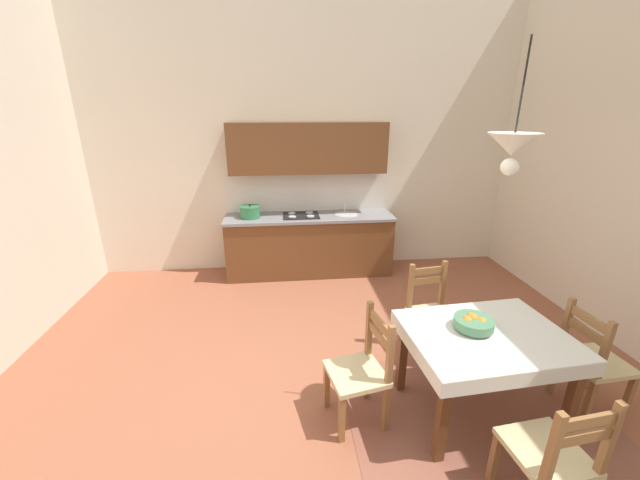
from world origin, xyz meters
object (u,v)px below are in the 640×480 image
Objects in this scene: dining_table at (485,348)px; fruit_bowl at (473,323)px; kitchen_cabinetry at (309,218)px; dining_chair_camera_side at (552,456)px; dining_chair_kitchen_side at (432,313)px; pendant_lamp at (513,146)px; dining_chair_window_side at (592,361)px; dining_chair_tv_side at (361,371)px.

fruit_bowl is (-0.09, 0.06, 0.20)m from dining_table.
dining_chair_camera_side is at bearing -73.25° from kitchen_cabinetry.
dining_chair_kitchen_side is (1.06, -2.13, -0.41)m from kitchen_cabinetry.
dining_chair_window_side is at bearing 0.27° from pendant_lamp.
kitchen_cabinetry is at bearing 124.61° from dining_chair_window_side.
dining_chair_kitchen_side is 1.32m from dining_chair_window_side.
pendant_lamp is (-0.00, -0.86, 1.70)m from dining_chair_kitchen_side.
dining_chair_camera_side and dining_chair_tv_side have the same top height.
dining_chair_kitchen_side is at bearing 139.31° from dining_chair_window_side.
dining_chair_camera_side is 1.00× the size of dining_chair_kitchen_side.
dining_chair_tv_side reaches higher than dining_table.
fruit_bowl is (-1.02, 0.09, 0.37)m from dining_chair_window_side.
dining_chair_kitchen_side and dining_chair_window_side have the same top height.
dining_table is at bearing -2.84° from dining_chair_tv_side.
dining_chair_camera_side is 1.87m from pendant_lamp.
dining_chair_camera_side is 1.28m from dining_chair_tv_side.
dining_chair_window_side is 1.98m from pendant_lamp.
dining_chair_window_side is (0.93, 0.77, 0.00)m from dining_chair_camera_side.
pendant_lamp is (0.02, -0.10, 1.33)m from fruit_bowl.
fruit_bowl is 0.37× the size of pendant_lamp.
dining_chair_tv_side is (-0.95, 0.85, 0.00)m from dining_chair_camera_side.
dining_chair_tv_side is 1.16× the size of pendant_lamp.
dining_chair_window_side is (1.00, -0.86, 0.00)m from dining_chair_kitchen_side.
dining_chair_camera_side is 1.63m from dining_chair_kitchen_side.
dining_chair_camera_side is at bearing -84.82° from pendant_lamp.
dining_table is 1.57× the size of pendant_lamp.
pendant_lamp is (0.88, -0.08, 1.70)m from dining_chair_tv_side.
dining_chair_window_side is (2.06, -2.99, -0.41)m from kitchen_cabinetry.
dining_chair_camera_side and dining_chair_kitchen_side have the same top height.
kitchen_cabinetry is at bearing 109.54° from pendant_lamp.
kitchen_cabinetry is 3.18m from dining_table.
kitchen_cabinetry reaches higher than dining_chair_tv_side.
dining_chair_camera_side is 1.16× the size of pendant_lamp.
dining_chair_camera_side is 1.00× the size of dining_chair_window_side.
dining_chair_camera_side reaches higher than dining_table.
dining_table is at bearing 89.65° from dining_chair_camera_side.
dining_chair_kitchen_side is 3.10× the size of fruit_bowl.
pendant_lamp is (1.06, -2.99, 1.29)m from kitchen_cabinetry.
dining_chair_kitchen_side is at bearing 89.98° from pendant_lamp.
dining_table is 1.36× the size of dining_chair_tv_side.
dining_table is at bearing -68.96° from kitchen_cabinetry.
dining_chair_tv_side and dining_chair_kitchen_side have the same top height.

